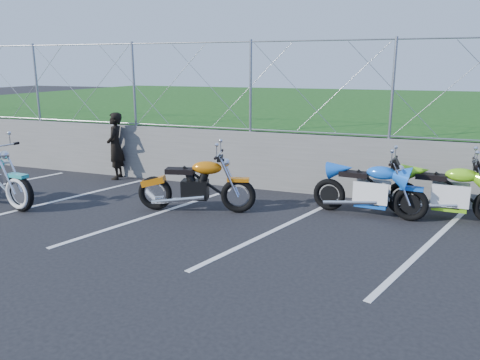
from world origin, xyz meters
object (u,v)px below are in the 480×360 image
at_px(naked_orange, 198,187).
at_px(sportbike_green, 449,194).
at_px(sportbike_blue, 370,191).
at_px(person_standing, 115,146).

xyz_separation_m(naked_orange, sportbike_green, (4.49, 1.16, -0.01)).
height_order(sportbike_blue, person_standing, person_standing).
bearing_deg(sportbike_green, sportbike_blue, -165.98).
bearing_deg(person_standing, sportbike_green, 65.45).
bearing_deg(sportbike_blue, naked_orange, -158.90).
height_order(sportbike_green, sportbike_blue, sportbike_green).
bearing_deg(sportbike_blue, sportbike_green, 16.77).
distance_m(naked_orange, sportbike_green, 4.64).
height_order(naked_orange, sportbike_green, naked_orange).
relative_size(sportbike_green, person_standing, 1.31).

